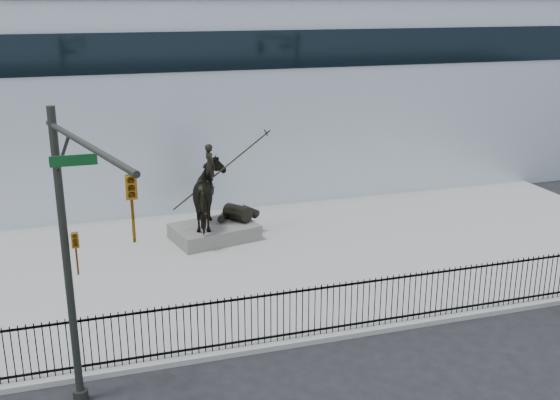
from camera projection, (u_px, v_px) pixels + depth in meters
name	position (u px, v px, depth m)	size (l,w,h in m)	color
ground	(357.00, 358.00, 17.28)	(120.00, 120.00, 0.00)	black
plaza	(279.00, 259.00, 23.63)	(30.00, 12.00, 0.15)	#969693
building	(205.00, 89.00, 34.17)	(44.00, 14.00, 9.00)	silver
picket_fence	(340.00, 307.00, 18.15)	(22.10, 0.10, 1.50)	black
statue_plinth	(214.00, 232.00, 25.28)	(3.09, 2.12, 0.58)	#57534F
equestrian_statue	(215.00, 194.00, 24.86)	(3.88, 2.84, 3.36)	black
traffic_signal_left	(77.00, 254.00, 13.59)	(1.52, 4.84, 7.00)	#252923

